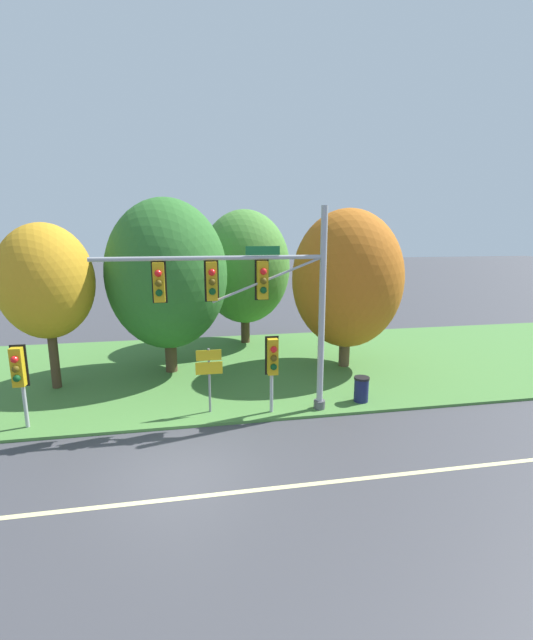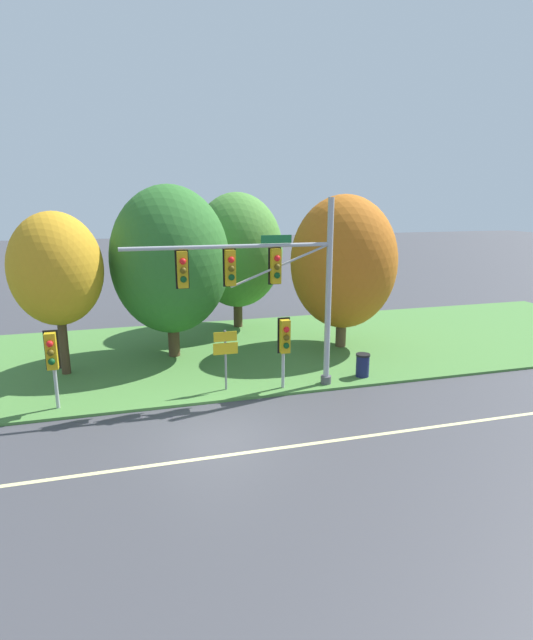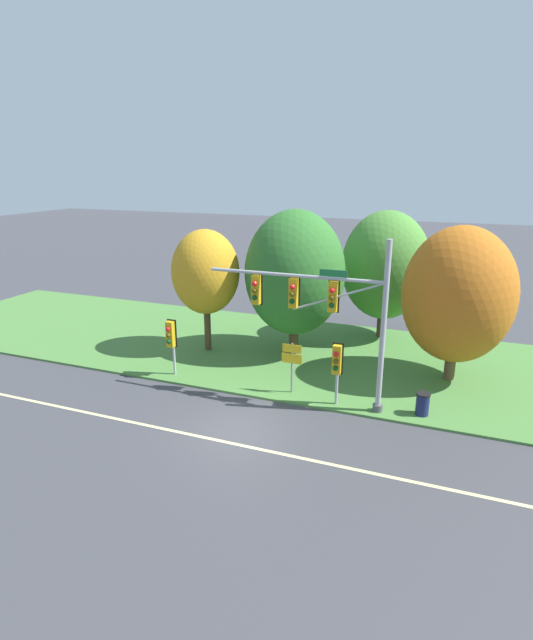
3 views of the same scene
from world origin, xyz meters
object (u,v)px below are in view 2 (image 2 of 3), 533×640
object	(u,v)px
tree_left_of_mast	(170,260)
tree_mid_verge	(343,262)
traffic_signal_mast	(268,279)
pedestrian_signal_near_kerb	(52,355)
tree_nearest_road	(56,269)
tree_behind_signpost	(237,251)
trash_bin	(363,365)
pedestrian_signal_further_along	(285,340)
route_sign_post	(225,350)

from	to	relation	value
tree_left_of_mast	tree_mid_verge	world-z (taller)	tree_left_of_mast
traffic_signal_mast	pedestrian_signal_near_kerb	xyz separation A→B (m)	(-7.33, 0.12, -2.22)
tree_nearest_road	tree_behind_signpost	world-z (taller)	tree_behind_signpost
trash_bin	tree_mid_verge	bearing A→B (deg)	78.02
pedestrian_signal_near_kerb	trash_bin	xyz separation A→B (m)	(11.32, 0.23, -1.47)
pedestrian_signal_further_along	tree_behind_signpost	bearing A→B (deg)	87.87
pedestrian_signal_near_kerb	tree_left_of_mast	bearing A→B (deg)	48.77
pedestrian_signal_further_along	trash_bin	distance (m)	3.74
pedestrian_signal_near_kerb	route_sign_post	xyz separation A→B (m)	(5.82, 0.29, -0.41)
route_sign_post	tree_left_of_mast	world-z (taller)	tree_left_of_mast
traffic_signal_mast	tree_mid_verge	xyz separation A→B (m)	(4.87, 4.46, -0.13)
route_sign_post	trash_bin	bearing A→B (deg)	-0.66
traffic_signal_mast	tree_behind_signpost	size ratio (longest dim) A/B	1.04
tree_nearest_road	tree_mid_verge	xyz separation A→B (m)	(12.29, 0.58, -0.21)
tree_nearest_road	route_sign_post	bearing A→B (deg)	-30.43
pedestrian_signal_near_kerb	trash_bin	distance (m)	11.42
tree_nearest_road	trash_bin	xyz separation A→B (m)	(11.42, -3.53, -3.77)
traffic_signal_mast	pedestrian_signal_near_kerb	distance (m)	7.66
pedestrian_signal_further_along	tree_mid_verge	distance (m)	6.64
traffic_signal_mast	route_sign_post	distance (m)	3.06
pedestrian_signal_near_kerb	route_sign_post	world-z (taller)	pedestrian_signal_near_kerb
traffic_signal_mast	trash_bin	size ratio (longest dim) A/B	8.08
tree_mid_verge	traffic_signal_mast	bearing A→B (deg)	-137.51
tree_mid_verge	tree_left_of_mast	bearing A→B (deg)	175.38
route_sign_post	tree_mid_verge	size ratio (longest dim) A/B	0.32
pedestrian_signal_further_along	trash_bin	xyz separation A→B (m)	(3.42, 0.49, -1.44)
traffic_signal_mast	route_sign_post	size ratio (longest dim) A/B	3.31
tree_mid_verge	route_sign_post	bearing A→B (deg)	-147.59
tree_nearest_road	tree_mid_verge	distance (m)	12.31
route_sign_post	tree_mid_verge	xyz separation A→B (m)	(6.38, 4.05, 2.50)
tree_mid_verge	trash_bin	xyz separation A→B (m)	(-0.87, -4.11, -3.55)
pedestrian_signal_further_along	route_sign_post	bearing A→B (deg)	165.29
traffic_signal_mast	tree_nearest_road	distance (m)	8.38
traffic_signal_mast	tree_left_of_mast	size ratio (longest dim) A/B	1.00
traffic_signal_mast	trash_bin	xyz separation A→B (m)	(4.00, 0.35, -3.68)
tree_left_of_mast	trash_bin	distance (m)	9.26
pedestrian_signal_further_along	pedestrian_signal_near_kerb	bearing A→B (deg)	178.12
tree_left_of_mast	trash_bin	bearing A→B (deg)	-34.28
pedestrian_signal_further_along	tree_nearest_road	xyz separation A→B (m)	(-8.00, 4.02, 2.33)
route_sign_post	tree_behind_signpost	distance (m)	9.74
traffic_signal_mast	tree_left_of_mast	distance (m)	5.90
tree_nearest_road	pedestrian_signal_near_kerb	bearing A→B (deg)	-88.57
tree_left_of_mast	tree_nearest_road	bearing A→B (deg)	-164.76
tree_left_of_mast	traffic_signal_mast	bearing A→B (deg)	-59.78
route_sign_post	tree_behind_signpost	bearing A→B (deg)	74.87
tree_left_of_mast	route_sign_post	bearing A→B (deg)	-72.72
tree_left_of_mast	tree_behind_signpost	xyz separation A→B (m)	(3.90, 4.36, -0.13)
traffic_signal_mast	tree_mid_verge	bearing A→B (deg)	42.49
trash_bin	traffic_signal_mast	bearing A→B (deg)	-175.03
tree_mid_verge	pedestrian_signal_near_kerb	bearing A→B (deg)	-160.41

